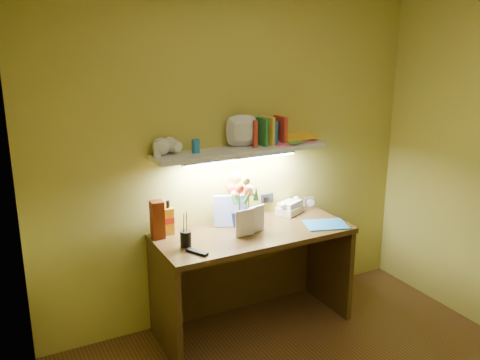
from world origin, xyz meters
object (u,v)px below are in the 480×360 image
flower_bouquet (242,200)px  telephone (290,206)px  desk (253,279)px  desk_clock (309,202)px  whisky_bottle (168,217)px

flower_bouquet → telephone: 0.45m
desk → desk_clock: bearing=20.6°
telephone → whisky_bottle: 0.98m
flower_bouquet → desk_clock: bearing=5.8°
desk_clock → whisky_bottle: size_ratio=0.34×
telephone → desk_clock: bearing=-12.2°
flower_bouquet → telephone: flower_bouquet is taller
telephone → whisky_bottle: size_ratio=0.79×
whisky_bottle → desk_clock: bearing=0.6°
telephone → whisky_bottle: bearing=153.4°
flower_bouquet → whisky_bottle: (-0.55, 0.05, -0.06)m
flower_bouquet → desk: bearing=-89.9°
desk_clock → desk: bearing=-143.8°
desk → flower_bouquet: flower_bouquet is taller
telephone → whisky_bottle: whisky_bottle is taller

